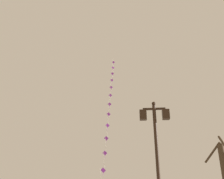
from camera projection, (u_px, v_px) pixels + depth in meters
name	position (u px, v px, depth m)	size (l,w,h in m)	color
twin_lantern_lamp_post	(156.00, 138.00, 9.54)	(1.20, 0.28, 4.86)	black
kite_train	(110.00, 104.00, 28.53)	(0.65, 14.84, 20.07)	brown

